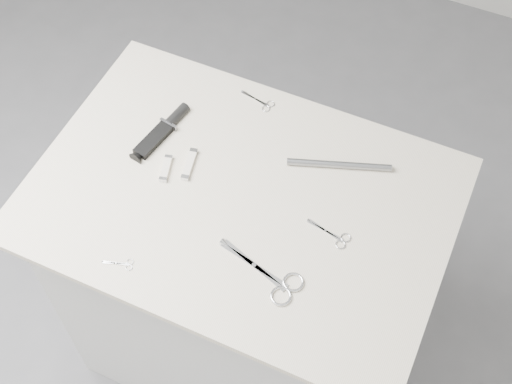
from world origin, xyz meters
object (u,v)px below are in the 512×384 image
at_px(plinth, 243,285).
at_px(pocket_knife_b, 166,169).
at_px(metal_rail, 339,165).
at_px(embroidery_scissors_a, 335,236).
at_px(tiny_scissors, 122,264).
at_px(sheathed_knife, 164,129).
at_px(large_shears, 275,280).
at_px(embroidery_scissors_b, 262,103).
at_px(pocket_knife_a, 189,164).

xyz_separation_m(plinth, pocket_knife_b, (-0.20, -0.00, 0.47)).
relative_size(pocket_knife_b, metal_rail, 0.30).
bearing_deg(embroidery_scissors_a, tiny_scissors, -135.75).
height_order(plinth, sheathed_knife, sheathed_knife).
relative_size(plinth, embroidery_scissors_a, 8.23).
bearing_deg(pocket_knife_b, large_shears, -130.95).
relative_size(large_shears, metal_rail, 0.83).
bearing_deg(sheathed_knife, embroidery_scissors_b, -35.03).
bearing_deg(sheathed_knife, large_shears, -112.74).
bearing_deg(large_shears, plinth, 149.26).
relative_size(large_shears, tiny_scissors, 3.01).
bearing_deg(plinth, embroidery_scissors_b, 104.35).
distance_m(embroidery_scissors_a, tiny_scissors, 0.49).
relative_size(embroidery_scissors_b, metal_rail, 0.38).
distance_m(plinth, sheathed_knife, 0.55).
distance_m(tiny_scissors, pocket_knife_b, 0.27).
xyz_separation_m(pocket_knife_a, metal_rail, (0.34, 0.15, 0.00)).
bearing_deg(embroidery_scissors_b, metal_rail, -11.03).
distance_m(embroidery_scissors_b, pocket_knife_b, 0.32).
distance_m(plinth, tiny_scissors, 0.57).
bearing_deg(pocket_knife_b, embroidery_scissors_b, -39.35).
xyz_separation_m(embroidery_scissors_a, pocket_knife_b, (-0.44, 0.01, 0.00)).
height_order(plinth, tiny_scissors, tiny_scissors).
xyz_separation_m(plinth, pocket_knife_a, (-0.15, 0.03, 0.48)).
height_order(plinth, pocket_knife_a, pocket_knife_a).
xyz_separation_m(plinth, large_shears, (0.16, -0.17, 0.47)).
height_order(tiny_scissors, sheathed_knife, sheathed_knife).
bearing_deg(embroidery_scissors_a, sheathed_knife, 178.71).
height_order(embroidery_scissors_a, pocket_knife_b, pocket_knife_b).
relative_size(embroidery_scissors_b, pocket_knife_a, 1.03).
height_order(pocket_knife_b, metal_rail, metal_rail).
height_order(large_shears, embroidery_scissors_b, large_shears).
relative_size(embroidery_scissors_b, pocket_knife_b, 1.27).
relative_size(embroidery_scissors_b, tiny_scissors, 1.39).
xyz_separation_m(embroidery_scissors_a, tiny_scissors, (-0.41, -0.26, -0.00)).
xyz_separation_m(sheathed_knife, pocket_knife_a, (0.11, -0.07, -0.00)).
height_order(embroidery_scissors_b, sheathed_knife, sheathed_knife).
distance_m(large_shears, embroidery_scissors_b, 0.52).
bearing_deg(pocket_knife_a, tiny_scissors, 165.68).
distance_m(plinth, embroidery_scissors_a, 0.53).
bearing_deg(plinth, pocket_knife_a, 168.32).
bearing_deg(metal_rail, plinth, -135.37).
distance_m(tiny_scissors, metal_rail, 0.57).
distance_m(sheathed_knife, metal_rail, 0.45).
xyz_separation_m(pocket_knife_a, pocket_knife_b, (-0.05, -0.03, -0.00)).
bearing_deg(pocket_knife_b, pocket_knife_a, -69.57).
distance_m(tiny_scissors, sheathed_knife, 0.39).
bearing_deg(tiny_scissors, pocket_knife_b, 79.17).
xyz_separation_m(tiny_scissors, pocket_knife_b, (-0.04, 0.27, 0.00)).
bearing_deg(metal_rail, embroidery_scissors_a, -71.93).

